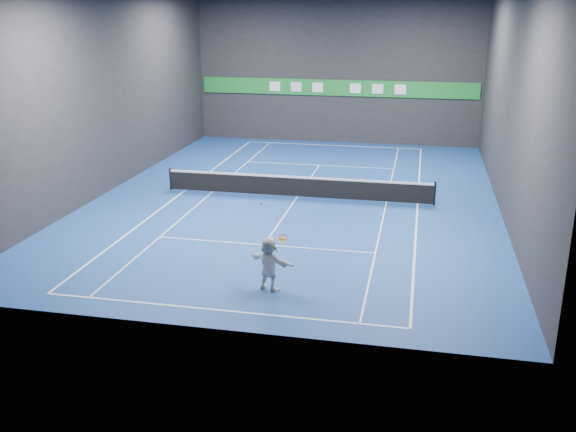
% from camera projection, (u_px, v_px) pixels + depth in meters
% --- Properties ---
extents(ground, '(26.00, 26.00, 0.00)m').
position_uv_depth(ground, '(297.00, 197.00, 29.69)').
color(ground, navy).
rests_on(ground, ground).
extents(wall_back, '(18.00, 0.10, 9.00)m').
position_uv_depth(wall_back, '(337.00, 72.00, 40.38)').
color(wall_back, '#252427').
rests_on(wall_back, ground).
extents(wall_front, '(18.00, 0.10, 9.00)m').
position_uv_depth(wall_front, '(199.00, 169.00, 16.20)').
color(wall_front, '#252427').
rests_on(wall_front, ground).
extents(wall_left, '(0.10, 26.00, 9.00)m').
position_uv_depth(wall_left, '(109.00, 94.00, 30.05)').
color(wall_left, '#252427').
rests_on(wall_left, ground).
extents(wall_right, '(0.10, 26.00, 9.00)m').
position_uv_depth(wall_right, '(511.00, 106.00, 26.53)').
color(wall_right, '#252427').
rests_on(wall_right, ground).
extents(baseline_near, '(10.98, 0.08, 0.01)m').
position_uv_depth(baseline_near, '(219.00, 310.00, 18.63)').
color(baseline_near, white).
rests_on(baseline_near, ground).
extents(baseline_far, '(10.98, 0.08, 0.01)m').
position_uv_depth(baseline_far, '(333.00, 145.00, 40.75)').
color(baseline_far, white).
rests_on(baseline_far, ground).
extents(sideline_doubles_left, '(0.08, 23.78, 0.01)m').
position_uv_depth(sideline_doubles_left, '(185.00, 190.00, 30.76)').
color(sideline_doubles_left, white).
rests_on(sideline_doubles_left, ground).
extents(sideline_doubles_right, '(0.08, 23.78, 0.01)m').
position_uv_depth(sideline_doubles_right, '(418.00, 204.00, 28.62)').
color(sideline_doubles_right, white).
rests_on(sideline_doubles_right, ground).
extents(sideline_singles_left, '(0.06, 23.78, 0.01)m').
position_uv_depth(sideline_singles_left, '(212.00, 192.00, 30.49)').
color(sideline_singles_left, white).
rests_on(sideline_singles_left, ground).
extents(sideline_singles_right, '(0.06, 23.78, 0.01)m').
position_uv_depth(sideline_singles_right, '(386.00, 202.00, 28.89)').
color(sideline_singles_right, white).
rests_on(sideline_singles_right, ground).
extents(service_line_near, '(8.23, 0.06, 0.01)m').
position_uv_depth(service_line_near, '(264.00, 245.00, 23.74)').
color(service_line_near, white).
rests_on(service_line_near, ground).
extents(service_line_far, '(8.23, 0.06, 0.01)m').
position_uv_depth(service_line_far, '(319.00, 165.00, 35.64)').
color(service_line_far, white).
rests_on(service_line_far, ground).
extents(center_service_line, '(0.06, 12.80, 0.01)m').
position_uv_depth(center_service_line, '(297.00, 197.00, 29.69)').
color(center_service_line, white).
rests_on(center_service_line, ground).
extents(player, '(1.67, 1.11, 1.73)m').
position_uv_depth(player, '(269.00, 264.00, 19.74)').
color(player, silver).
rests_on(player, ground).
extents(tennis_ball, '(0.07, 0.07, 0.07)m').
position_uv_depth(tennis_ball, '(261.00, 203.00, 19.14)').
color(tennis_ball, '#A6CF22').
rests_on(tennis_ball, player).
extents(tennis_net, '(12.50, 0.10, 1.07)m').
position_uv_depth(tennis_net, '(297.00, 186.00, 29.52)').
color(tennis_net, black).
rests_on(tennis_net, ground).
extents(sponsor_banner, '(17.64, 0.11, 1.00)m').
position_uv_depth(sponsor_banner, '(337.00, 88.00, 40.63)').
color(sponsor_banner, '#1D852E').
rests_on(sponsor_banner, wall_back).
extents(tennis_racket, '(0.44, 0.42, 0.61)m').
position_uv_depth(tennis_racket, '(282.00, 239.00, 19.45)').
color(tennis_racket, red).
rests_on(tennis_racket, player).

